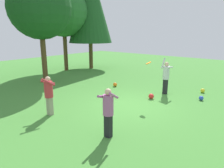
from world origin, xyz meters
TOP-DOWN VIEW (x-y plane):
  - ground_plane at (0.00, 0.00)m, footprint 40.00×40.00m
  - person_thrower at (2.71, -0.45)m, footprint 0.61×0.49m
  - person_catcher at (-2.90, -1.13)m, footprint 0.63×0.58m
  - person_bystander at (-3.02, 1.90)m, footprint 0.71×0.69m
  - frisbee at (0.81, -0.41)m, footprint 0.36×0.36m
  - ball_blue at (2.82, -2.33)m, footprint 0.23×0.23m
  - ball_yellow at (4.24, -1.99)m, footprint 0.24×0.24m
  - ball_red at (1.43, -0.30)m, footprint 0.28×0.28m
  - ball_orange at (2.17, 2.63)m, footprint 0.25×0.25m
  - tree_far_right at (5.94, 8.50)m, footprint 3.86×3.86m
  - tree_right at (3.82, 9.46)m, footprint 4.06×4.06m
  - tree_center at (0.15, 7.06)m, footprint 3.96×3.96m

SIDE VIEW (x-z plane):
  - ground_plane at x=0.00m, z-range 0.00..0.00m
  - ball_blue at x=2.82m, z-range 0.00..0.23m
  - ball_yellow at x=4.24m, z-range 0.00..0.24m
  - ball_orange at x=2.17m, z-range 0.00..0.25m
  - ball_red at x=1.43m, z-range 0.00..0.28m
  - person_bystander at x=-3.02m, z-range 0.15..1.76m
  - person_catcher at x=-2.90m, z-range 0.15..1.77m
  - person_thrower at x=2.71m, z-range 0.08..2.03m
  - frisbee at x=0.81m, z-range 1.85..1.99m
  - tree_center at x=0.15m, z-range 1.38..8.15m
  - tree_right at x=3.82m, z-range 1.42..8.35m
  - tree_far_right at x=5.94m, z-range 1.16..10.38m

